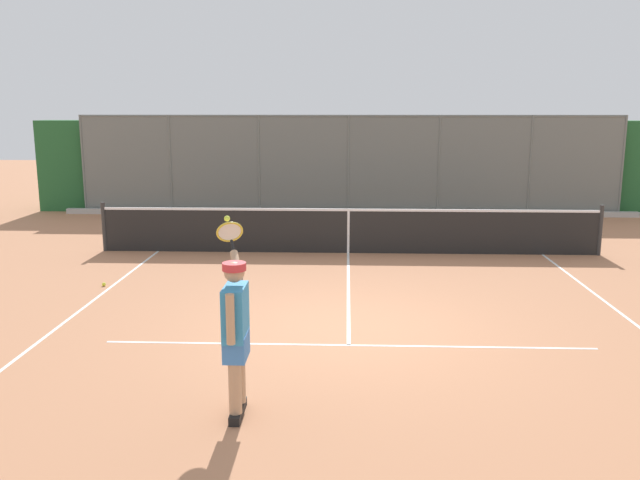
# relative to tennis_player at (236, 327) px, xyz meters

# --- Properties ---
(ground_plane) EXTENTS (60.00, 60.00, 0.00)m
(ground_plane) POSITION_rel_tennis_player_xyz_m (-1.13, -2.69, -0.93)
(ground_plane) COLOR #B27551
(court_line_markings) EXTENTS (8.31, 10.28, 0.01)m
(court_line_markings) POSITION_rel_tennis_player_xyz_m (-1.13, -1.75, -0.92)
(court_line_markings) COLOR white
(court_line_markings) RESTS_ON ground
(fence_backdrop) EXTENTS (18.57, 1.37, 2.87)m
(fence_backdrop) POSITION_rel_tennis_player_xyz_m (-1.13, -13.56, 0.41)
(fence_backdrop) COLOR slate
(fence_backdrop) RESTS_ON ground
(tennis_net) EXTENTS (10.68, 0.09, 1.07)m
(tennis_net) POSITION_rel_tennis_player_xyz_m (-1.13, -7.67, -0.43)
(tennis_net) COLOR #2D2D2D
(tennis_net) RESTS_ON ground
(tennis_player) EXTENTS (0.47, 1.36, 1.89)m
(tennis_player) POSITION_rel_tennis_player_xyz_m (0.00, 0.00, 0.00)
(tennis_player) COLOR black
(tennis_player) RESTS_ON ground
(tennis_ball_near_baseline) EXTENTS (0.07, 0.07, 0.07)m
(tennis_ball_near_baseline) POSITION_rel_tennis_player_xyz_m (3.14, -4.80, -0.89)
(tennis_ball_near_baseline) COLOR #CCDB33
(tennis_ball_near_baseline) RESTS_ON ground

